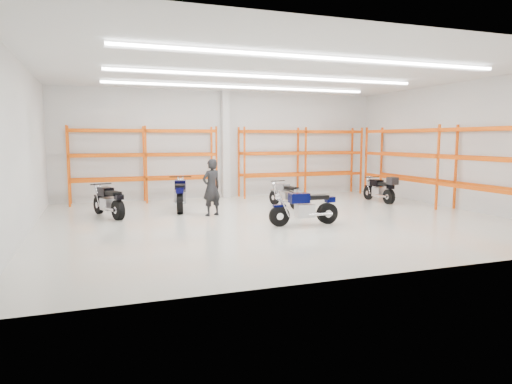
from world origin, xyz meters
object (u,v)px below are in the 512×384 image
object	(u,v)px
motorcycle_main	(307,208)
motorcycle_back_d	(381,190)
motorcycle_back_a	(109,202)
structural_column	(226,145)
standing_man	(212,187)
motorcycle_back_b	(180,195)
motorcycle_back_c	(286,195)

from	to	relation	value
motorcycle_main	motorcycle_back_d	size ratio (longest dim) A/B	1.04
motorcycle_back_a	structural_column	distance (m)	6.33
motorcycle_back_d	standing_man	distance (m)	7.11
motorcycle_back_d	standing_man	size ratio (longest dim) A/B	1.10
motorcycle_back_d	motorcycle_main	bearing A→B (deg)	-145.54
motorcycle_back_a	motorcycle_main	bearing A→B (deg)	-31.42
motorcycle_back_b	motorcycle_back_c	size ratio (longest dim) A/B	1.23
motorcycle_back_d	standing_man	world-z (taller)	standing_man
motorcycle_main	motorcycle_back_a	world-z (taller)	motorcycle_back_a
motorcycle_main	motorcycle_back_d	world-z (taller)	motorcycle_back_d
motorcycle_back_c	standing_man	bearing A→B (deg)	-163.55
motorcycle_back_d	structural_column	xyz separation A→B (m)	(-5.34, 3.58, 1.74)
standing_man	structural_column	world-z (taller)	structural_column
motorcycle_main	motorcycle_back_c	size ratio (longest dim) A/B	1.12
motorcycle_main	structural_column	distance (m)	7.14
motorcycle_back_d	structural_column	distance (m)	6.66
motorcycle_back_a	motorcycle_back_d	world-z (taller)	motorcycle_back_d
standing_man	structural_column	distance (m)	4.90
motorcycle_back_a	structural_column	world-z (taller)	structural_column
motorcycle_back_c	structural_column	world-z (taller)	structural_column
motorcycle_back_a	motorcycle_back_c	world-z (taller)	motorcycle_back_a
motorcycle_back_a	structural_column	bearing A→B (deg)	36.41
standing_man	structural_column	size ratio (longest dim) A/B	0.41
motorcycle_back_c	motorcycle_back_a	bearing A→B (deg)	-178.97
motorcycle_back_b	standing_man	distance (m)	1.64
structural_column	motorcycle_back_c	bearing A→B (deg)	-69.53
motorcycle_back_b	standing_man	xyz separation A→B (m)	(0.78, -1.39, 0.39)
motorcycle_main	motorcycle_back_a	bearing A→B (deg)	148.58
motorcycle_back_c	structural_column	size ratio (longest dim) A/B	0.42
motorcycle_back_b	standing_man	bearing A→B (deg)	-60.71
motorcycle_main	motorcycle_back_a	size ratio (longest dim) A/B	1.04
motorcycle_back_c	motorcycle_back_b	bearing A→B (deg)	172.53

